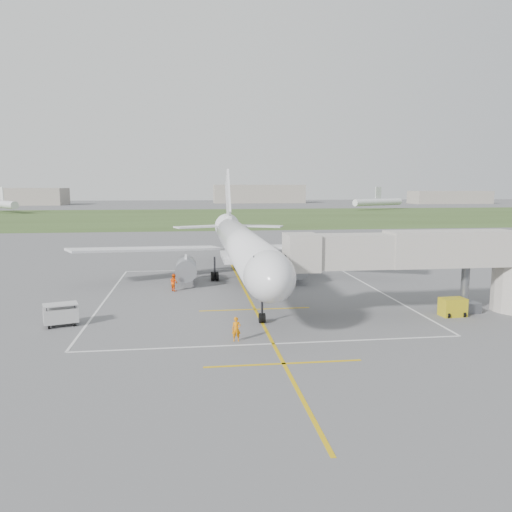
{
  "coord_description": "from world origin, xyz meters",
  "views": [
    {
      "loc": [
        -5.61,
        -53.37,
        10.97
      ],
      "look_at": [
        0.89,
        -4.0,
        4.0
      ],
      "focal_mm": 35.0,
      "sensor_mm": 36.0,
      "label": 1
    }
  ],
  "objects": [
    {
      "name": "ground",
      "position": [
        0.0,
        0.0,
        0.0
      ],
      "size": [
        700.0,
        700.0,
        0.0
      ],
      "primitive_type": "plane",
      "color": "#525255",
      "rests_on": "ground"
    },
    {
      "name": "grass_strip",
      "position": [
        0.0,
        130.0,
        0.01
      ],
      "size": [
        700.0,
        120.0,
        0.02
      ],
      "primitive_type": "cube",
      "color": "#364A20",
      "rests_on": "ground"
    },
    {
      "name": "apron_markings",
      "position": [
        0.0,
        -5.82,
        0.01
      ],
      "size": [
        28.2,
        60.0,
        0.01
      ],
      "color": "#C49B0B",
      "rests_on": "ground"
    },
    {
      "name": "airliner",
      "position": [
        -0.0,
        0.75,
        4.39
      ],
      "size": [
        38.93,
        46.75,
        13.52
      ],
      "color": "silver",
      "rests_on": "ground"
    },
    {
      "name": "jet_bridge",
      "position": [
        15.72,
        -13.5,
        4.74
      ],
      "size": [
        23.4,
        5.0,
        7.2
      ],
      "color": "gray",
      "rests_on": "ground"
    },
    {
      "name": "gpu_unit",
      "position": [
        16.42,
        -14.49,
        0.76
      ],
      "size": [
        2.13,
        1.56,
        1.55
      ],
      "rotation": [
        0.0,
        0.0,
        0.05
      ],
      "color": "#B19F16",
      "rests_on": "ground"
    },
    {
      "name": "baggage_cart",
      "position": [
        -15.93,
        -13.29,
        0.91
      ],
      "size": [
        2.91,
        2.25,
        1.78
      ],
      "rotation": [
        0.0,
        0.0,
        0.31
      ],
      "color": "#B0B0B0",
      "rests_on": "ground"
    },
    {
      "name": "ramp_worker_nose",
      "position": [
        -2.51,
        -19.04,
        0.88
      ],
      "size": [
        0.67,
        0.46,
        1.75
      ],
      "primitive_type": "imported",
      "rotation": [
        0.0,
        0.0,
        -0.07
      ],
      "color": "orange",
      "rests_on": "ground"
    },
    {
      "name": "ramp_worker_wing",
      "position": [
        -7.48,
        -0.97,
        0.91
      ],
      "size": [
        1.07,
        1.12,
        1.82
      ],
      "primitive_type": "imported",
      "rotation": [
        0.0,
        0.0,
        2.18
      ],
      "color": "#FF5608",
      "rests_on": "ground"
    },
    {
      "name": "distant_hangars",
      "position": [
        -16.15,
        265.19,
        5.17
      ],
      "size": [
        345.0,
        49.0,
        12.0
      ],
      "color": "gray",
      "rests_on": "ground"
    },
    {
      "name": "distant_aircraft",
      "position": [
        -0.34,
        172.05,
        3.59
      ],
      "size": [
        192.26,
        29.99,
        8.85
      ],
      "color": "silver",
      "rests_on": "ground"
    }
  ]
}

